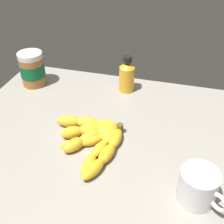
# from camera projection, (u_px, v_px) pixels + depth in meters

# --- Properties ---
(ground_plane) EXTENTS (0.87, 0.73, 0.04)m
(ground_plane) POSITION_uv_depth(u_px,v_px,m) (97.00, 138.00, 0.84)
(ground_plane) COLOR gray
(banana_bunch) EXTENTS (0.22, 0.24, 0.04)m
(banana_bunch) POSITION_uv_depth(u_px,v_px,m) (94.00, 137.00, 0.80)
(banana_bunch) COLOR gold
(banana_bunch) RESTS_ON ground_plane
(peanut_butter_jar) EXTENTS (0.09, 0.09, 0.13)m
(peanut_butter_jar) POSITION_uv_depth(u_px,v_px,m) (32.00, 69.00, 1.03)
(peanut_butter_jar) COLOR #9E602D
(peanut_butter_jar) RESTS_ON ground_plane
(honey_bottle) EXTENTS (0.06, 0.06, 0.14)m
(honey_bottle) POSITION_uv_depth(u_px,v_px,m) (127.00, 76.00, 1.00)
(honey_bottle) COLOR gold
(honey_bottle) RESTS_ON ground_plane
(coffee_mug) EXTENTS (0.11, 0.10, 0.09)m
(coffee_mug) POSITION_uv_depth(u_px,v_px,m) (198.00, 187.00, 0.62)
(coffee_mug) COLOR silver
(coffee_mug) RESTS_ON ground_plane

